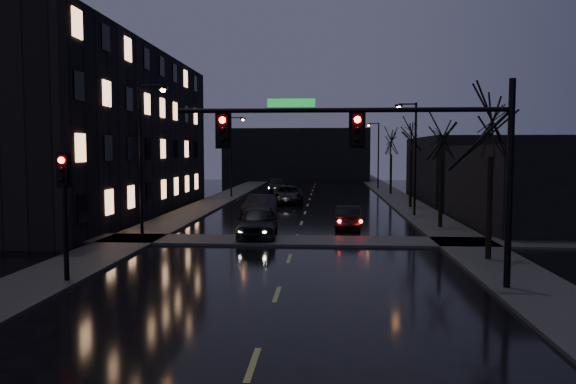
% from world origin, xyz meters
% --- Properties ---
extents(sidewalk_left, '(3.00, 140.00, 0.12)m').
position_xyz_m(sidewalk_left, '(-8.50, 35.00, 0.06)').
color(sidewalk_left, '#2D2D2B').
rests_on(sidewalk_left, ground).
extents(sidewalk_right, '(3.00, 140.00, 0.12)m').
position_xyz_m(sidewalk_right, '(8.50, 35.00, 0.06)').
color(sidewalk_right, '#2D2D2B').
rests_on(sidewalk_right, ground).
extents(sidewalk_cross, '(40.00, 3.00, 0.12)m').
position_xyz_m(sidewalk_cross, '(0.00, 18.50, 0.06)').
color(sidewalk_cross, '#2D2D2B').
rests_on(sidewalk_cross, ground).
extents(apartment_block, '(12.00, 30.00, 12.00)m').
position_xyz_m(apartment_block, '(-16.50, 30.00, 6.00)').
color(apartment_block, black).
rests_on(apartment_block, ground).
extents(commercial_right_near, '(10.00, 14.00, 5.00)m').
position_xyz_m(commercial_right_near, '(15.50, 26.00, 2.50)').
color(commercial_right_near, black).
rests_on(commercial_right_near, ground).
extents(commercial_right_far, '(12.00, 18.00, 6.00)m').
position_xyz_m(commercial_right_far, '(17.00, 48.00, 3.00)').
color(commercial_right_far, black).
rests_on(commercial_right_far, ground).
extents(far_block, '(22.00, 10.00, 8.00)m').
position_xyz_m(far_block, '(-3.00, 78.00, 4.00)').
color(far_block, black).
rests_on(far_block, ground).
extents(signal_mast, '(11.11, 0.41, 7.00)m').
position_xyz_m(signal_mast, '(3.85, 9.00, 4.87)').
color(signal_mast, black).
rests_on(signal_mast, ground).
extents(signal_pole_left, '(0.35, 0.41, 4.53)m').
position_xyz_m(signal_pole_left, '(-7.50, 8.99, 3.01)').
color(signal_pole_left, black).
rests_on(signal_pole_left, ground).
extents(tree_near, '(3.52, 3.52, 8.08)m').
position_xyz_m(tree_near, '(8.40, 14.00, 6.22)').
color(tree_near, black).
rests_on(tree_near, ground).
extents(tree_mid_a, '(3.30, 3.30, 7.58)m').
position_xyz_m(tree_mid_a, '(8.40, 24.00, 5.83)').
color(tree_mid_a, black).
rests_on(tree_mid_a, ground).
extents(tree_mid_b, '(3.74, 3.74, 8.59)m').
position_xyz_m(tree_mid_b, '(8.40, 36.00, 6.61)').
color(tree_mid_b, black).
rests_on(tree_mid_b, ground).
extents(tree_far, '(3.43, 3.43, 7.88)m').
position_xyz_m(tree_far, '(8.40, 50.00, 6.06)').
color(tree_far, black).
rests_on(tree_far, ground).
extents(streetlight_l_near, '(1.53, 0.28, 8.00)m').
position_xyz_m(streetlight_l_near, '(-7.58, 18.00, 4.77)').
color(streetlight_l_near, black).
rests_on(streetlight_l_near, ground).
extents(streetlight_l_far, '(1.53, 0.28, 8.00)m').
position_xyz_m(streetlight_l_far, '(-7.58, 45.00, 4.77)').
color(streetlight_l_far, black).
rests_on(streetlight_l_far, ground).
extents(streetlight_r_mid, '(1.53, 0.28, 8.00)m').
position_xyz_m(streetlight_r_mid, '(7.58, 30.00, 4.77)').
color(streetlight_r_mid, black).
rests_on(streetlight_r_mid, ground).
extents(streetlight_r_far, '(1.53, 0.28, 8.00)m').
position_xyz_m(streetlight_r_far, '(7.58, 58.00, 4.77)').
color(streetlight_r_far, black).
rests_on(streetlight_r_far, ground).
extents(oncoming_car_a, '(2.27, 5.12, 1.71)m').
position_xyz_m(oncoming_car_a, '(-2.06, 19.74, 0.86)').
color(oncoming_car_a, black).
rests_on(oncoming_car_a, ground).
extents(oncoming_car_b, '(2.05, 4.88, 1.57)m').
position_xyz_m(oncoming_car_b, '(-3.09, 29.12, 0.78)').
color(oncoming_car_b, black).
rests_on(oncoming_car_b, ground).
extents(oncoming_car_c, '(2.98, 5.79, 1.56)m').
position_xyz_m(oncoming_car_c, '(-1.80, 39.47, 0.78)').
color(oncoming_car_c, black).
rests_on(oncoming_car_c, ground).
extents(oncoming_car_d, '(2.69, 5.53, 1.55)m').
position_xyz_m(oncoming_car_d, '(-3.92, 52.15, 0.78)').
color(oncoming_car_d, black).
rests_on(oncoming_car_d, ground).
extents(lead_car, '(1.74, 4.28, 1.38)m').
position_xyz_m(lead_car, '(2.93, 23.74, 0.69)').
color(lead_car, black).
rests_on(lead_car, ground).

